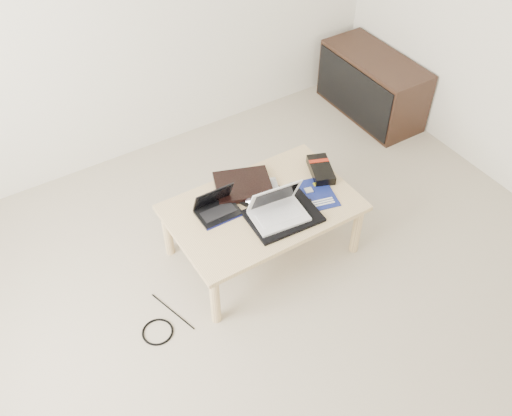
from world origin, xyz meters
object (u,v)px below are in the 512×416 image
white_laptop (278,209)px  media_cabinet (372,86)px  netbook (217,208)px  gpu_box (321,170)px  coffee_table (263,212)px

white_laptop → media_cabinet: bearing=31.6°
netbook → media_cabinet: bearing=21.8°
gpu_box → media_cabinet: bearing=35.0°
white_laptop → gpu_box: 0.48m
gpu_box → white_laptop: bearing=-158.1°
netbook → gpu_box: 0.72m
coffee_table → netbook: 0.28m
coffee_table → gpu_box: (0.47, 0.06, 0.08)m
white_laptop → gpu_box: bearing=21.9°
netbook → coffee_table: bearing=-21.6°
media_cabinet → gpu_box: size_ratio=3.21×
coffee_table → netbook: netbook is taller
coffee_table → white_laptop: white_laptop is taller
white_laptop → gpu_box: size_ratio=1.18×
white_laptop → gpu_box: white_laptop is taller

